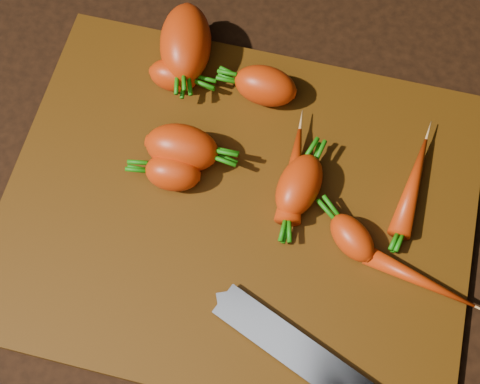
# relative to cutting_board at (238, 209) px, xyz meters

# --- Properties ---
(ground) EXTENTS (2.00, 2.00, 0.01)m
(ground) POSITION_rel_cutting_board_xyz_m (0.00, 0.00, -0.01)
(ground) COLOR black
(cutting_board) EXTENTS (0.50, 0.40, 0.01)m
(cutting_board) POSITION_rel_cutting_board_xyz_m (0.00, 0.00, 0.00)
(cutting_board) COLOR #532D08
(cutting_board) RESTS_ON ground
(carrot_0) EXTENTS (0.08, 0.05, 0.05)m
(carrot_0) POSITION_rel_cutting_board_xyz_m (-0.07, 0.04, 0.03)
(carrot_0) COLOR red
(carrot_0) RESTS_ON cutting_board
(carrot_1) EXTENTS (0.06, 0.04, 0.04)m
(carrot_1) POSITION_rel_cutting_board_xyz_m (-0.07, 0.01, 0.03)
(carrot_1) COLOR red
(carrot_1) RESTS_ON cutting_board
(carrot_2) EXTENTS (0.08, 0.11, 0.06)m
(carrot_2) POSITION_rel_cutting_board_xyz_m (-0.10, 0.17, 0.04)
(carrot_2) COLOR red
(carrot_2) RESTS_ON cutting_board
(carrot_3) EXTENTS (0.06, 0.08, 0.04)m
(carrot_3) POSITION_rel_cutting_board_xyz_m (0.06, 0.03, 0.03)
(carrot_3) COLOR red
(carrot_3) RESTS_ON cutting_board
(carrot_4) EXTENTS (0.07, 0.05, 0.04)m
(carrot_4) POSITION_rel_cutting_board_xyz_m (-0.00, 0.14, 0.03)
(carrot_4) COLOR red
(carrot_4) RESTS_ON cutting_board
(carrot_5) EXTENTS (0.06, 0.04, 0.04)m
(carrot_5) POSITION_rel_cutting_board_xyz_m (-0.11, 0.13, 0.02)
(carrot_5) COLOR red
(carrot_5) RESTS_ON cutting_board
(carrot_6) EXTENTS (0.07, 0.06, 0.03)m
(carrot_6) POSITION_rel_cutting_board_xyz_m (0.12, -0.01, 0.02)
(carrot_6) COLOR red
(carrot_6) RESTS_ON cutting_board
(carrot_7) EXTENTS (0.04, 0.12, 0.02)m
(carrot_7) POSITION_rel_cutting_board_xyz_m (0.18, 0.06, 0.02)
(carrot_7) COLOR red
(carrot_7) RESTS_ON cutting_board
(carrot_8) EXTENTS (0.12, 0.05, 0.02)m
(carrot_8) POSITION_rel_cutting_board_xyz_m (0.20, -0.04, 0.02)
(carrot_8) COLOR red
(carrot_8) RESTS_ON cutting_board
(carrot_9) EXTENTS (0.04, 0.11, 0.03)m
(carrot_9) POSITION_rel_cutting_board_xyz_m (0.05, 0.05, 0.02)
(carrot_9) COLOR red
(carrot_9) RESTS_ON cutting_board
(knife) EXTENTS (0.31, 0.15, 0.02)m
(knife) POSITION_rel_cutting_board_xyz_m (0.12, -0.15, 0.01)
(knife) COLOR gray
(knife) RESTS_ON cutting_board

